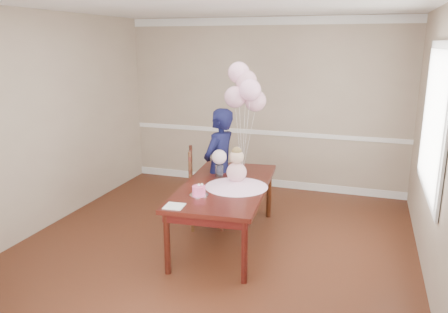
% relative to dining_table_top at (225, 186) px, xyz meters
% --- Properties ---
extents(floor, '(4.50, 5.00, 0.00)m').
position_rel_dining_table_top_xyz_m(floor, '(-0.07, -0.29, -0.69)').
color(floor, '#36180D').
rests_on(floor, ground).
extents(ceiling, '(4.50, 5.00, 0.02)m').
position_rel_dining_table_top_xyz_m(ceiling, '(-0.07, -0.29, 2.01)').
color(ceiling, silver).
rests_on(ceiling, wall_back).
extents(wall_back, '(4.50, 0.02, 2.70)m').
position_rel_dining_table_top_xyz_m(wall_back, '(-0.07, 2.21, 0.66)').
color(wall_back, gray).
rests_on(wall_back, floor).
extents(wall_front, '(4.50, 0.02, 2.70)m').
position_rel_dining_table_top_xyz_m(wall_front, '(-0.07, -2.79, 0.66)').
color(wall_front, gray).
rests_on(wall_front, floor).
extents(wall_left, '(0.02, 5.00, 2.70)m').
position_rel_dining_table_top_xyz_m(wall_left, '(-2.32, -0.29, 0.66)').
color(wall_left, gray).
rests_on(wall_left, floor).
extents(wall_right, '(0.02, 5.00, 2.70)m').
position_rel_dining_table_top_xyz_m(wall_right, '(2.18, -0.29, 0.66)').
color(wall_right, gray).
rests_on(wall_right, floor).
extents(chair_rail_trim, '(4.50, 0.02, 0.07)m').
position_rel_dining_table_top_xyz_m(chair_rail_trim, '(-0.07, 2.20, 0.21)').
color(chair_rail_trim, white).
rests_on(chair_rail_trim, wall_back).
extents(crown_molding, '(4.50, 0.02, 0.12)m').
position_rel_dining_table_top_xyz_m(crown_molding, '(-0.07, 2.20, 1.94)').
color(crown_molding, silver).
rests_on(crown_molding, wall_back).
extents(baseboard_trim, '(4.50, 0.02, 0.12)m').
position_rel_dining_table_top_xyz_m(baseboard_trim, '(-0.07, 2.20, -0.63)').
color(baseboard_trim, white).
rests_on(baseboard_trim, floor).
extents(window_frame, '(0.02, 1.66, 1.56)m').
position_rel_dining_table_top_xyz_m(window_frame, '(2.15, 0.21, 0.86)').
color(window_frame, silver).
rests_on(window_frame, wall_right).
extents(window_blinds, '(0.01, 1.50, 1.40)m').
position_rel_dining_table_top_xyz_m(window_blinds, '(2.14, 0.21, 0.86)').
color(window_blinds, white).
rests_on(window_blinds, wall_right).
extents(dining_table_top, '(1.11, 1.98, 0.05)m').
position_rel_dining_table_top_xyz_m(dining_table_top, '(0.00, 0.00, 0.00)').
color(dining_table_top, black).
rests_on(dining_table_top, table_leg_fl).
extents(table_apron, '(1.01, 1.88, 0.10)m').
position_rel_dining_table_top_xyz_m(table_apron, '(0.00, 0.00, -0.07)').
color(table_apron, black).
rests_on(table_apron, table_leg_fl).
extents(table_leg_fl, '(0.07, 0.07, 0.67)m').
position_rel_dining_table_top_xyz_m(table_leg_fl, '(-0.32, -0.91, -0.36)').
color(table_leg_fl, black).
rests_on(table_leg_fl, floor).
extents(table_leg_fr, '(0.07, 0.07, 0.67)m').
position_rel_dining_table_top_xyz_m(table_leg_fr, '(0.47, -0.84, -0.36)').
color(table_leg_fr, black).
rests_on(table_leg_fr, floor).
extents(table_leg_bl, '(0.07, 0.07, 0.67)m').
position_rel_dining_table_top_xyz_m(table_leg_bl, '(-0.47, 0.84, -0.36)').
color(table_leg_bl, black).
rests_on(table_leg_bl, floor).
extents(table_leg_br, '(0.07, 0.07, 0.67)m').
position_rel_dining_table_top_xyz_m(table_leg_br, '(0.32, 0.91, -0.36)').
color(table_leg_br, black).
rests_on(table_leg_br, floor).
extents(baby_skirt, '(0.78, 0.78, 0.10)m').
position_rel_dining_table_top_xyz_m(baby_skirt, '(0.15, -0.04, 0.07)').
color(baby_skirt, '#FEBBE7').
rests_on(baby_skirt, dining_table_top).
extents(baby_torso, '(0.23, 0.23, 0.23)m').
position_rel_dining_table_top_xyz_m(baby_torso, '(0.15, -0.04, 0.20)').
color(baby_torso, pink).
rests_on(baby_torso, baby_skirt).
extents(baby_head, '(0.16, 0.16, 0.16)m').
position_rel_dining_table_top_xyz_m(baby_head, '(0.15, -0.04, 0.38)').
color(baby_head, '#CDA98D').
rests_on(baby_head, baby_torso).
extents(baby_hair, '(0.11, 0.11, 0.11)m').
position_rel_dining_table_top_xyz_m(baby_hair, '(0.15, -0.04, 0.43)').
color(baby_hair, brown).
rests_on(baby_hair, baby_head).
extents(cake_platter, '(0.23, 0.23, 0.01)m').
position_rel_dining_table_top_xyz_m(cake_platter, '(-0.15, -0.44, 0.03)').
color(cake_platter, white).
rests_on(cake_platter, dining_table_top).
extents(birthday_cake, '(0.15, 0.15, 0.10)m').
position_rel_dining_table_top_xyz_m(birthday_cake, '(-0.15, -0.44, 0.08)').
color(birthday_cake, '#F64D91').
rests_on(birthday_cake, cake_platter).
extents(cake_flower_a, '(0.03, 0.03, 0.03)m').
position_rel_dining_table_top_xyz_m(cake_flower_a, '(-0.15, -0.44, 0.14)').
color(cake_flower_a, white).
rests_on(cake_flower_a, birthday_cake).
extents(cake_flower_b, '(0.03, 0.03, 0.03)m').
position_rel_dining_table_top_xyz_m(cake_flower_b, '(-0.13, -0.42, 0.14)').
color(cake_flower_b, white).
rests_on(cake_flower_b, birthday_cake).
extents(rose_vase_near, '(0.10, 0.10, 0.15)m').
position_rel_dining_table_top_xyz_m(rose_vase_near, '(-0.17, 0.27, 0.10)').
color(rose_vase_near, silver).
rests_on(rose_vase_near, dining_table_top).
extents(roses_near, '(0.18, 0.18, 0.18)m').
position_rel_dining_table_top_xyz_m(roses_near, '(-0.17, 0.27, 0.27)').
color(roses_near, beige).
rests_on(roses_near, rose_vase_near).
extents(napkin, '(0.21, 0.21, 0.01)m').
position_rel_dining_table_top_xyz_m(napkin, '(-0.26, -0.83, 0.03)').
color(napkin, silver).
rests_on(napkin, dining_table_top).
extents(balloon_weight, '(0.04, 0.04, 0.02)m').
position_rel_dining_table_top_xyz_m(balloon_weight, '(0.05, 0.53, 0.03)').
color(balloon_weight, silver).
rests_on(balloon_weight, dining_table_top).
extents(balloon_a, '(0.27, 0.27, 0.27)m').
position_rel_dining_table_top_xyz_m(balloon_a, '(-0.04, 0.52, 0.98)').
color(balloon_a, '#DC9CB4').
rests_on(balloon_a, balloon_ribbon_a).
extents(balloon_b, '(0.27, 0.27, 0.27)m').
position_rel_dining_table_top_xyz_m(balloon_b, '(0.15, 0.49, 1.07)').
color(balloon_b, '#FFB4DB').
rests_on(balloon_b, balloon_ribbon_b).
extents(balloon_c, '(0.27, 0.27, 0.27)m').
position_rel_dining_table_top_xyz_m(balloon_c, '(0.06, 0.63, 1.17)').
color(balloon_c, '#E09EB1').
rests_on(balloon_c, balloon_ribbon_c).
extents(balloon_d, '(0.27, 0.27, 0.27)m').
position_rel_dining_table_top_xyz_m(balloon_d, '(-0.04, 0.64, 1.26)').
color(balloon_d, '#FBB1CF').
rests_on(balloon_d, balloon_ribbon_d).
extents(balloon_e, '(0.27, 0.27, 0.27)m').
position_rel_dining_table_top_xyz_m(balloon_e, '(0.19, 0.62, 0.93)').
color(balloon_e, '#DD9CB1').
rests_on(balloon_e, balloon_ribbon_e).
extents(balloon_ribbon_a, '(0.09, 0.01, 0.80)m').
position_rel_dining_table_top_xyz_m(balloon_ribbon_a, '(0.00, 0.53, 0.43)').
color(balloon_ribbon_a, white).
rests_on(balloon_ribbon_a, balloon_weight).
extents(balloon_ribbon_b, '(0.10, 0.04, 0.89)m').
position_rel_dining_table_top_xyz_m(balloon_ribbon_b, '(0.10, 0.51, 0.48)').
color(balloon_ribbon_b, white).
rests_on(balloon_ribbon_b, balloon_weight).
extents(balloon_ribbon_c, '(0.01, 0.09, 0.99)m').
position_rel_dining_table_top_xyz_m(balloon_ribbon_c, '(0.06, 0.58, 0.53)').
color(balloon_ribbon_c, white).
rests_on(balloon_ribbon_c, balloon_weight).
extents(balloon_ribbon_d, '(0.09, 0.09, 1.08)m').
position_rel_dining_table_top_xyz_m(balloon_ribbon_d, '(0.01, 0.58, 0.58)').
color(balloon_ribbon_d, white).
rests_on(balloon_ribbon_d, balloon_weight).
extents(balloon_ribbon_e, '(0.13, 0.08, 0.74)m').
position_rel_dining_table_top_xyz_m(balloon_ribbon_e, '(0.12, 0.57, 0.41)').
color(balloon_ribbon_e, white).
rests_on(balloon_ribbon_e, balloon_weight).
extents(dining_chair_seat, '(0.58, 0.58, 0.05)m').
position_rel_dining_table_top_xyz_m(dining_chair_seat, '(-0.37, 0.37, -0.23)').
color(dining_chair_seat, '#331B0E').
rests_on(dining_chair_seat, chair_leg_fl).
extents(chair_leg_fl, '(0.05, 0.05, 0.44)m').
position_rel_dining_table_top_xyz_m(chair_leg_fl, '(-0.47, 0.13, -0.47)').
color(chair_leg_fl, '#371F0F').
rests_on(chair_leg_fl, floor).
extents(chair_leg_fr, '(0.05, 0.05, 0.44)m').
position_rel_dining_table_top_xyz_m(chair_leg_fr, '(-0.13, 0.26, -0.47)').
color(chair_leg_fr, '#38190F').
rests_on(chair_leg_fr, floor).
extents(chair_leg_bl, '(0.05, 0.05, 0.44)m').
position_rel_dining_table_top_xyz_m(chair_leg_bl, '(-0.61, 0.47, -0.47)').
color(chair_leg_bl, '#36130E').
rests_on(chair_leg_bl, floor).
extents(chair_leg_br, '(0.05, 0.05, 0.44)m').
position_rel_dining_table_top_xyz_m(chair_leg_br, '(-0.26, 0.60, -0.47)').
color(chair_leg_br, '#3A200F').
rests_on(chair_leg_br, floor).
extents(chair_back_post_l, '(0.05, 0.05, 0.57)m').
position_rel_dining_table_top_xyz_m(chair_back_post_l, '(-0.49, 0.12, 0.06)').
color(chair_back_post_l, '#3C2010').
rests_on(chair_back_post_l, dining_chair_seat).
extents(chair_back_post_r, '(0.05, 0.05, 0.57)m').
position_rel_dining_table_top_xyz_m(chair_back_post_r, '(-0.62, 0.47, 0.06)').
color(chair_back_post_r, black).
rests_on(chair_back_post_r, dining_chair_seat).
extents(chair_slat_low, '(0.17, 0.39, 0.05)m').
position_rel_dining_table_top_xyz_m(chair_slat_low, '(-0.56, 0.30, -0.06)').
color(chair_slat_low, '#341B0E').
rests_on(chair_slat_low, dining_chair_seat).
extents(chair_slat_mid, '(0.17, 0.39, 0.05)m').
position_rel_dining_table_top_xyz_m(chair_slat_mid, '(-0.56, 0.30, 0.10)').
color(chair_slat_mid, '#33140D').
rests_on(chair_slat_mid, dining_chair_seat).
extents(chair_slat_top, '(0.17, 0.39, 0.05)m').
position_rel_dining_table_top_xyz_m(chair_slat_top, '(-0.56, 0.30, 0.26)').
color(chair_slat_top, '#35110E').
rests_on(chair_slat_top, dining_chair_seat).
extents(woman, '(0.49, 0.63, 1.52)m').
position_rel_dining_table_top_xyz_m(woman, '(-0.25, 0.50, 0.07)').
color(woman, black).
rests_on(woman, floor).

